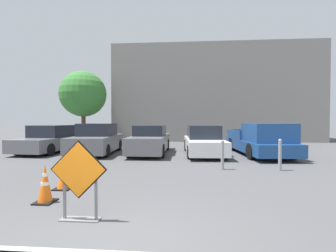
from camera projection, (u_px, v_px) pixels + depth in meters
name	position (u px, v px, depth m)	size (l,w,h in m)	color
ground_plane	(166.00, 151.00, 12.61)	(96.00, 96.00, 0.00)	#4C4C4F
road_closed_sign	(79.00, 177.00, 3.82)	(0.99, 0.20, 1.38)	black
traffic_cone_nearest	(45.00, 184.00, 4.70)	(0.38, 0.38, 0.80)	black
traffic_cone_second	(63.00, 178.00, 5.66)	(0.41, 0.41, 0.58)	black
traffic_cone_third	(77.00, 164.00, 6.90)	(0.45, 0.45, 0.82)	black
traffic_cone_fourth	(84.00, 159.00, 7.85)	(0.49, 0.49, 0.80)	black
parked_car_nearest	(52.00, 140.00, 12.44)	(2.19, 4.43, 1.47)	slate
parked_car_second	(97.00, 140.00, 11.82)	(2.12, 4.21, 1.57)	slate
parked_car_third	(150.00, 140.00, 11.85)	(1.80, 4.52, 1.47)	slate
parked_car_fourth	(203.00, 141.00, 11.51)	(1.96, 4.55, 1.48)	white
pickup_truck	(261.00, 141.00, 11.10)	(2.30, 5.24, 1.60)	navy
bollard_nearest	(222.00, 154.00, 7.89)	(0.12, 0.12, 1.04)	gray
bollard_second	(280.00, 154.00, 7.75)	(0.12, 0.12, 1.09)	gray
building_facade_backdrop	(213.00, 95.00, 20.51)	(17.37, 5.00, 8.12)	gray
street_tree_behind_lot	(83.00, 94.00, 17.91)	(3.62, 3.62, 5.67)	#513823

